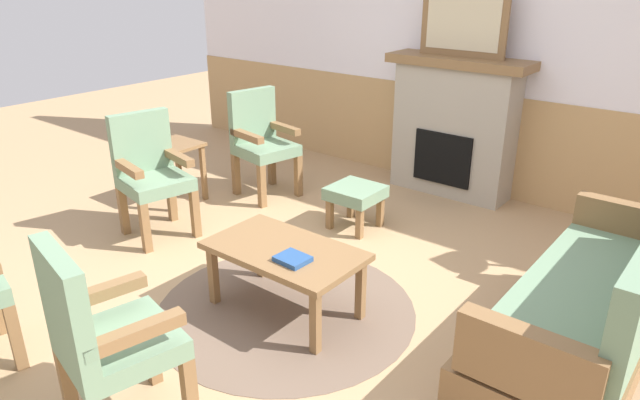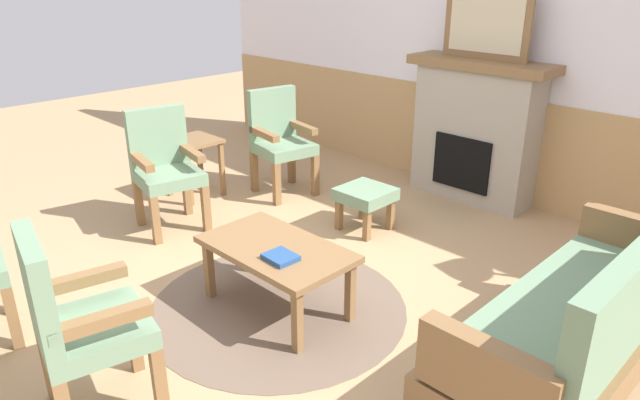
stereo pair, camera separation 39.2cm
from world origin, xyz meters
name	(u,v)px [view 2 (the right image)]	position (x,y,z in m)	size (l,w,h in m)	color
ground_plane	(284,289)	(0.00, 0.00, 0.00)	(14.00, 14.00, 0.00)	tan
wall_back	(498,53)	(0.00, 2.60, 1.31)	(7.20, 0.14, 2.70)	white
fireplace	(475,130)	(0.00, 2.35, 0.65)	(1.30, 0.44, 1.28)	#A39989
framed_picture	(486,26)	(0.00, 2.35, 1.56)	(0.80, 0.04, 0.56)	brown
couch	(580,321)	(1.77, 0.40, 0.40)	(0.70, 1.80, 0.98)	brown
coffee_table	(276,254)	(0.14, -0.18, 0.39)	(0.96, 0.56, 0.44)	brown
round_rug	(278,307)	(0.14, -0.18, 0.00)	(1.65, 1.65, 0.01)	brown
book_on_table	(281,257)	(0.29, -0.27, 0.46)	(0.19, 0.16, 0.03)	navy
footstool	(365,197)	(-0.24, 1.11, 0.28)	(0.40, 0.40, 0.36)	brown
armchair_near_fireplace	(165,164)	(-1.45, 0.03, 0.54)	(0.57, 0.57, 0.98)	brown
armchair_by_window_left	(280,137)	(-1.38, 1.21, 0.54)	(0.56, 0.56, 0.98)	brown
armchair_front_left	(76,319)	(0.20, -1.43, 0.54)	(0.57, 0.57, 0.98)	brown
side_table	(193,151)	(-1.87, 0.57, 0.43)	(0.44, 0.44, 0.55)	brown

